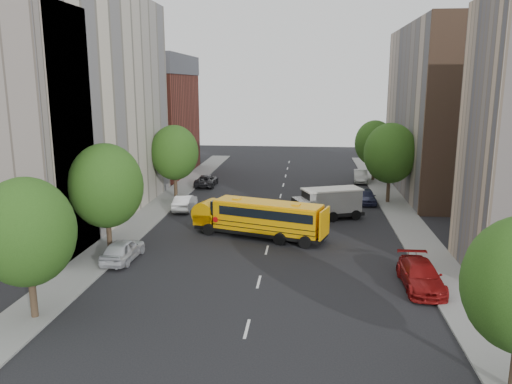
% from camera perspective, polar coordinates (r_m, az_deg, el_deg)
% --- Properties ---
extents(ground, '(120.00, 120.00, 0.00)m').
position_cam_1_polar(ground, '(38.41, 1.49, -5.69)').
color(ground, black).
rests_on(ground, ground).
extents(sidewalk_left, '(3.00, 80.00, 0.12)m').
position_cam_1_polar(sidewalk_left, '(45.38, -12.65, -3.09)').
color(sidewalk_left, slate).
rests_on(sidewalk_left, ground).
extents(sidewalk_right, '(3.00, 80.00, 0.12)m').
position_cam_1_polar(sidewalk_right, '(43.95, 17.18, -3.85)').
color(sidewalk_right, slate).
rests_on(sidewalk_right, ground).
extents(lane_markings, '(0.15, 64.00, 0.01)m').
position_cam_1_polar(lane_markings, '(48.00, 2.43, -2.02)').
color(lane_markings, silver).
rests_on(lane_markings, ground).
extents(building_left_cream, '(10.00, 26.00, 20.00)m').
position_cam_1_polar(building_left_cream, '(47.29, -20.43, 9.28)').
color(building_left_cream, beige).
rests_on(building_left_cream, ground).
extents(building_left_redbrick, '(10.00, 15.00, 13.00)m').
position_cam_1_polar(building_left_redbrick, '(67.91, -12.01, 7.48)').
color(building_left_redbrick, maroon).
rests_on(building_left_redbrick, ground).
extents(building_left_near, '(10.00, 7.00, 17.00)m').
position_cam_1_polar(building_left_near, '(38.25, -27.17, 5.91)').
color(building_left_near, tan).
rests_on(building_left_near, ground).
extents(building_right_far, '(10.00, 22.00, 18.00)m').
position_cam_1_polar(building_right_far, '(58.52, 21.25, 8.66)').
color(building_right_far, tan).
rests_on(building_right_far, ground).
extents(building_right_sidewall, '(10.10, 0.30, 18.00)m').
position_cam_1_polar(building_right_sidewall, '(48.00, 24.64, 7.77)').
color(building_right_sidewall, brown).
rests_on(building_right_sidewall, ground).
extents(street_tree_0, '(4.80, 4.80, 7.41)m').
position_cam_1_polar(street_tree_0, '(27.29, -24.74, -4.18)').
color(street_tree_0, '#38281C').
rests_on(street_tree_0, ground).
extents(street_tree_1, '(5.12, 5.12, 7.90)m').
position_cam_1_polar(street_tree_1, '(35.91, -16.77, 0.68)').
color(street_tree_1, '#38281C').
rests_on(street_tree_1, ground).
extents(street_tree_2, '(4.99, 4.99, 7.71)m').
position_cam_1_polar(street_tree_2, '(52.75, -9.30, 4.46)').
color(street_tree_2, '#38281C').
rests_on(street_tree_2, ground).
extents(street_tree_4, '(5.25, 5.25, 8.10)m').
position_cam_1_polar(street_tree_4, '(51.54, 15.09, 4.30)').
color(street_tree_4, '#38281C').
rests_on(street_tree_4, ground).
extents(street_tree_5, '(4.86, 4.86, 7.51)m').
position_cam_1_polar(street_tree_5, '(63.37, 13.40, 5.46)').
color(street_tree_5, '#38281C').
rests_on(street_tree_5, ground).
extents(school_bus, '(10.69, 5.49, 2.96)m').
position_cam_1_polar(school_bus, '(39.13, 0.27, -2.83)').
color(school_bus, black).
rests_on(school_bus, ground).
extents(safari_truck, '(6.83, 4.45, 2.77)m').
position_cam_1_polar(safari_truck, '(44.76, 8.13, -1.27)').
color(safari_truck, black).
rests_on(safari_truck, ground).
extents(parked_car_0, '(1.98, 4.59, 1.54)m').
position_cam_1_polar(parked_car_0, '(35.38, -14.98, -6.40)').
color(parked_car_0, silver).
rests_on(parked_car_0, ground).
extents(parked_car_1, '(1.65, 4.50, 1.47)m').
position_cam_1_polar(parked_car_1, '(48.23, -8.13, -1.17)').
color(parked_car_1, white).
rests_on(parked_car_1, ground).
extents(parked_car_2, '(2.30, 4.89, 1.35)m').
position_cam_1_polar(parked_car_2, '(59.18, -5.68, 1.32)').
color(parked_car_2, black).
rests_on(parked_car_2, ground).
extents(parked_car_3, '(2.26, 5.36, 1.54)m').
position_cam_1_polar(parked_car_3, '(31.38, 18.30, -9.04)').
color(parked_car_3, maroon).
rests_on(parked_car_3, ground).
extents(parked_car_4, '(1.84, 4.30, 1.45)m').
position_cam_1_polar(parked_car_4, '(51.60, 12.48, -0.47)').
color(parked_car_4, '#323659').
rests_on(parked_car_4, ground).
extents(parked_car_5, '(1.88, 4.61, 1.49)m').
position_cam_1_polar(parked_car_5, '(62.55, 11.86, 1.78)').
color(parked_car_5, '#9D9E98').
rests_on(parked_car_5, ground).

